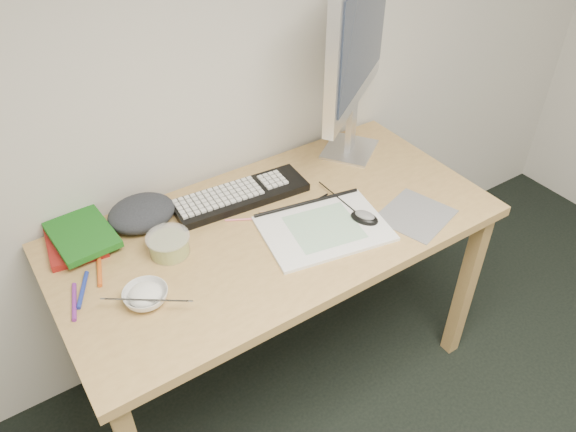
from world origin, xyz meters
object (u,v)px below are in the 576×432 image
object	(u,v)px
sketchpad	(324,228)
rice_bowl	(146,296)
monitor	(358,43)
desk	(277,244)
keyboard	(241,196)

from	to	relation	value
sketchpad	rice_bowl	size ratio (longest dim) A/B	3.14
monitor	desk	bearing A→B (deg)	170.55
rice_bowl	sketchpad	bearing A→B (deg)	-2.20
sketchpad	monitor	distance (m)	0.64
keyboard	rice_bowl	size ratio (longest dim) A/B	3.72
desk	keyboard	distance (m)	0.21
desk	rice_bowl	xyz separation A→B (m)	(-0.47, -0.08, 0.10)
monitor	rice_bowl	bearing A→B (deg)	162.99
monitor	sketchpad	bearing A→B (deg)	-172.62
sketchpad	keyboard	bearing A→B (deg)	126.31
desk	monitor	distance (m)	0.72
monitor	keyboard	bearing A→B (deg)	149.76
desk	rice_bowl	world-z (taller)	rice_bowl
rice_bowl	keyboard	bearing A→B (deg)	30.64
sketchpad	keyboard	xyz separation A→B (m)	(-0.14, 0.29, 0.01)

